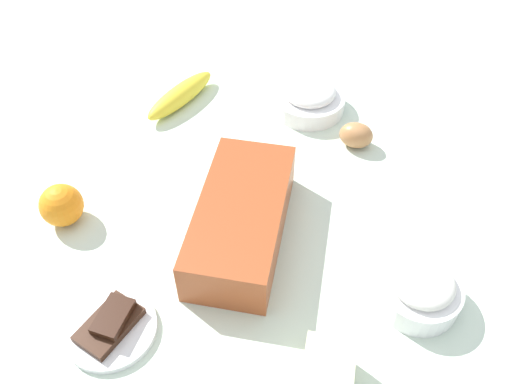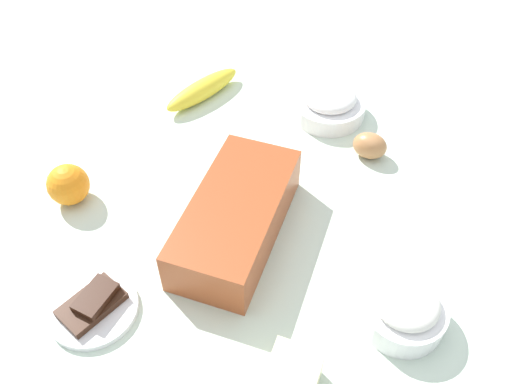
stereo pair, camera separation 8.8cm
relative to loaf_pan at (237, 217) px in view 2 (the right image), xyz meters
name	(u,v)px [view 2 (the right image)]	position (x,y,z in m)	size (l,w,h in m)	color
ground_plane	(256,212)	(0.06, 0.00, -0.05)	(2.40, 2.40, 0.02)	silver
loaf_pan	(237,217)	(0.00, 0.00, 0.00)	(0.30, 0.18, 0.08)	#9E4723
flour_bowl	(404,310)	(-0.02, -0.28, -0.01)	(0.12, 0.12, 0.06)	white
sugar_bowl	(328,103)	(0.35, 0.00, -0.01)	(0.15, 0.15, 0.06)	white
banana	(203,89)	(0.28, 0.25, -0.02)	(0.19, 0.04, 0.04)	yellow
orange_fruit	(68,185)	(-0.08, 0.29, -0.01)	(0.07, 0.07, 0.07)	orange
egg_near_butter	(370,146)	(0.28, -0.11, -0.02)	(0.05, 0.05, 0.06)	#B47949
chocolate_plate	(93,306)	(-0.23, 0.11, -0.03)	(0.13, 0.13, 0.03)	white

